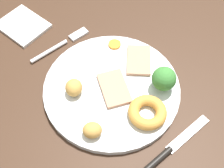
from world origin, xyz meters
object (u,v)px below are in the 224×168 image
dinner_plate (112,89)px  roast_potato_right (92,130)px  meat_slice_main (116,87)px  broccoli_floret (164,79)px  carrot_coin_front (115,44)px  meat_slice_under (139,60)px  folded_napkin (23,26)px  roast_potato_left (74,88)px  knife (167,152)px  yorkshire_pudding (147,112)px  fork (62,44)px

dinner_plate → roast_potato_right: 11.17cm
meat_slice_main → broccoli_floret: (6.28, 7.12, 2.57)cm
dinner_plate → broccoli_floret: 10.87cm
broccoli_floret → carrot_coin_front: bearing=177.5°
roast_potato_right → carrot_coin_front: bearing=126.0°
meat_slice_under → folded_napkin: 29.67cm
meat_slice_under → carrot_coin_front: 6.97cm
roast_potato_left → knife: 21.71cm
dinner_plate → roast_potato_right: (5.12, -9.70, 2.10)cm
dinner_plate → meat_slice_under: meat_slice_under is taller
meat_slice_main → meat_slice_under: same height
roast_potato_left → folded_napkin: roast_potato_left is taller
meat_slice_main → roast_potato_right: 10.94cm
carrot_coin_front → folded_napkin: carrot_coin_front is taller
yorkshire_pudding → roast_potato_right: bearing=-112.6°
carrot_coin_front → broccoli_floret: 15.13cm
meat_slice_main → carrot_coin_front: bearing=137.8°
dinner_plate → meat_slice_main: (0.77, 0.29, 1.10)cm
yorkshire_pudding → dinner_plate: bearing=-177.0°
meat_slice_under → carrot_coin_front: (-6.95, -0.61, -0.17)cm
roast_potato_left → folded_napkin: (-23.73, 3.12, -2.61)cm
meat_slice_main → fork: meat_slice_main is taller
roast_potato_right → knife: size_ratio=0.20×
yorkshire_pudding → roast_potato_right: roast_potato_right is taller
folded_napkin → roast_potato_right: bearing=-11.0°
carrot_coin_front → fork: size_ratio=0.18×
roast_potato_left → knife: size_ratio=0.20×
dinner_plate → fork: dinner_plate is taller
broccoli_floret → fork: bearing=-162.7°
roast_potato_left → yorkshire_pudding: bearing=26.8°
dinner_plate → roast_potato_right: roast_potato_right is taller
dinner_plate → fork: (-16.96, -0.07, -0.31)cm
dinner_plate → roast_potato_left: bearing=-123.6°
roast_potato_right → folded_napkin: (-33.10, 6.42, -2.40)cm
roast_potato_right → folded_napkin: bearing=169.0°
roast_potato_left → carrot_coin_front: 14.96cm
meat_slice_main → folded_napkin: (-28.75, -3.57, -1.40)cm
meat_slice_main → broccoli_floret: size_ratio=1.51×
dinner_plate → meat_slice_under: size_ratio=3.60×
fork → knife: (33.79, -1.84, 0.06)cm
meat_slice_under → broccoli_floret: (7.91, -1.27, 2.57)cm
meat_slice_main → knife: meat_slice_main is taller
yorkshire_pudding → roast_potato_right: 11.04cm
meat_slice_main → yorkshire_pudding: size_ratio=1.11×
meat_slice_under → folded_napkin: meat_slice_under is taller
roast_potato_left → broccoli_floret: bearing=50.7°
fork → roast_potato_right: bearing=-110.2°
roast_potato_left → carrot_coin_front: bearing=103.8°
yorkshire_pudding → broccoli_floret: (-2.31, 6.92, 1.88)cm
dinner_plate → broccoli_floret: size_ratio=5.11×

